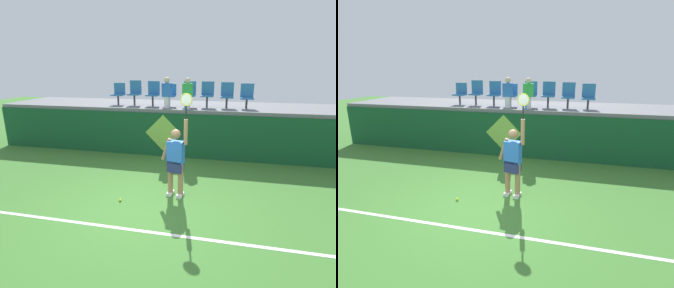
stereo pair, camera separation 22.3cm
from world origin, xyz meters
TOP-DOWN VIEW (x-y plane):
  - ground_plane at (0.00, 0.00)m, footprint 40.00×40.00m
  - court_back_wall at (0.00, 3.75)m, footprint 13.66×0.20m
  - spectator_platform at (0.00, 5.06)m, footprint 13.66×2.71m
  - court_baseline_stripe at (0.00, -0.79)m, footprint 12.29×0.08m
  - tennis_player at (0.60, 0.79)m, footprint 0.75×0.33m
  - tennis_ball at (-0.60, 0.23)m, footprint 0.07×0.07m
  - water_bottle at (0.34, 3.83)m, footprint 0.07×0.07m
  - stadium_chair_0 at (-2.34, 4.56)m, footprint 0.44×0.42m
  - stadium_chair_1 at (-1.69, 4.57)m, footprint 0.44×0.42m
  - stadium_chair_2 at (-0.98, 4.57)m, footprint 0.44×0.42m
  - stadium_chair_3 at (-0.36, 4.56)m, footprint 0.44×0.42m
  - stadium_chair_4 at (0.36, 4.57)m, footprint 0.44×0.42m
  - stadium_chair_5 at (1.00, 4.57)m, footprint 0.44×0.42m
  - stadium_chair_6 at (1.68, 4.57)m, footprint 0.44×0.42m
  - stadium_chair_7 at (2.34, 4.57)m, footprint 0.44×0.42m
  - spectator_0 at (0.36, 4.11)m, footprint 0.34×0.20m
  - spectator_1 at (-0.36, 4.12)m, footprint 0.34×0.20m
  - wall_signage_mount at (-0.39, 3.65)m, footprint 1.27×0.01m

SIDE VIEW (x-z plane):
  - ground_plane at x=0.00m, z-range 0.00..0.00m
  - wall_signage_mount at x=-0.39m, z-range -0.74..0.74m
  - court_baseline_stripe at x=0.00m, z-range 0.00..0.01m
  - tennis_ball at x=-0.60m, z-range 0.00..0.07m
  - court_back_wall at x=0.00m, z-range 0.00..1.53m
  - tennis_player at x=0.60m, z-range -0.31..2.17m
  - spectator_platform at x=0.00m, z-range 1.53..1.65m
  - water_bottle at x=0.34m, z-range 1.65..1.86m
  - stadium_chair_3 at x=-0.36m, z-range 1.69..2.49m
  - stadium_chair_0 at x=-2.34m, z-range 1.69..2.50m
  - stadium_chair_7 at x=2.34m, z-range 1.67..2.51m
  - stadium_chair_6 at x=1.68m, z-range 1.68..2.56m
  - stadium_chair_2 at x=-0.98m, z-range 1.69..2.57m
  - stadium_chair_4 at x=0.36m, z-range 1.70..2.59m
  - stadium_chair_5 at x=1.00m, z-range 1.70..2.59m
  - stadium_chair_1 at x=-1.69m, z-range 1.69..2.60m
  - spectator_0 at x=0.36m, z-range 1.67..2.70m
  - spectator_1 at x=-0.36m, z-range 1.67..2.73m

